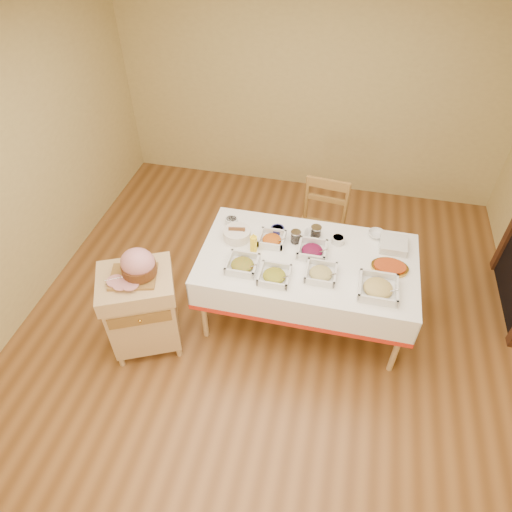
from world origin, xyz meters
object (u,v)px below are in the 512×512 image
at_px(dining_chair, 320,230).
at_px(brass_platter, 390,267).
at_px(mustard_bottle, 253,243).
at_px(preserve_jar_right, 316,233).
at_px(plate_stack, 393,245).
at_px(dining_table, 307,271).
at_px(bread_basket, 237,234).
at_px(butcher_cart, 142,307).
at_px(preserve_jar_left, 296,237).
at_px(ham_on_board, 137,266).

relative_size(dining_chair, brass_platter, 3.31).
bearing_deg(mustard_bottle, dining_chair, 53.63).
bearing_deg(preserve_jar_right, plate_stack, 1.57).
xyz_separation_m(dining_table, plate_stack, (0.69, 0.29, 0.20)).
distance_m(dining_chair, brass_platter, 0.94).
xyz_separation_m(preserve_jar_right, plate_stack, (0.67, 0.02, -0.02)).
bearing_deg(bread_basket, dining_table, -9.86).
distance_m(mustard_bottle, plate_stack, 1.20).
height_order(butcher_cart, bread_basket, bread_basket).
relative_size(preserve_jar_left, plate_stack, 0.51).
relative_size(butcher_cart, ham_on_board, 2.20).
bearing_deg(bread_basket, preserve_jar_right, 13.07).
bearing_deg(plate_stack, preserve_jar_left, -172.30).
xyz_separation_m(ham_on_board, preserve_jar_left, (1.12, 0.75, -0.13)).
distance_m(mustard_bottle, brass_platter, 1.14).
distance_m(ham_on_board, preserve_jar_right, 1.54).
bearing_deg(preserve_jar_right, dining_chair, 87.39).
relative_size(butcher_cart, plate_stack, 3.70).
relative_size(plate_stack, brass_platter, 0.74).
height_order(preserve_jar_right, bread_basket, preserve_jar_right).
height_order(dining_chair, bread_basket, dining_chair).
relative_size(butcher_cart, preserve_jar_left, 7.31).
bearing_deg(butcher_cart, dining_table, 25.02).
relative_size(ham_on_board, brass_platter, 1.25).
xyz_separation_m(dining_table, brass_platter, (0.67, 0.02, 0.18)).
relative_size(dining_table, ham_on_board, 4.79).
bearing_deg(butcher_cart, brass_platter, 17.55).
bearing_deg(plate_stack, preserve_jar_right, -178.43).
distance_m(butcher_cart, dining_chair, 1.85).
distance_m(preserve_jar_right, plate_stack, 0.67).
bearing_deg(preserve_jar_left, preserve_jar_right, 29.88).
distance_m(dining_table, preserve_jar_right, 0.34).
height_order(preserve_jar_left, brass_platter, preserve_jar_left).
bearing_deg(preserve_jar_left, dining_chair, 70.08).
bearing_deg(mustard_bottle, plate_stack, 14.73).
distance_m(preserve_jar_left, bread_basket, 0.51).
relative_size(ham_on_board, mustard_bottle, 1.98).
distance_m(butcher_cart, bread_basket, 1.02).
bearing_deg(dining_chair, preserve_jar_right, -92.61).
xyz_separation_m(preserve_jar_left, preserve_jar_right, (0.16, 0.09, 0.00)).
distance_m(butcher_cart, preserve_jar_right, 1.62).
xyz_separation_m(dining_chair, ham_on_board, (-1.30, -1.25, 0.42)).
bearing_deg(brass_platter, butcher_cart, -162.45).
height_order(ham_on_board, mustard_bottle, ham_on_board).
height_order(butcher_cart, preserve_jar_right, preserve_jar_right).
bearing_deg(preserve_jar_right, preserve_jar_left, -150.12).
bearing_deg(brass_platter, ham_on_board, -162.94).
xyz_separation_m(dining_table, mustard_bottle, (-0.47, -0.02, 0.25)).
xyz_separation_m(butcher_cart, plate_stack, (1.98, 0.89, 0.32)).
bearing_deg(butcher_cart, bread_basket, 47.90).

